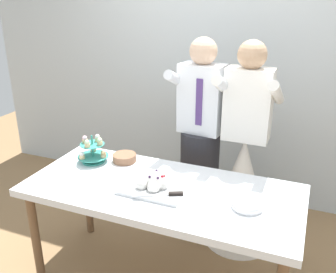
{
  "coord_description": "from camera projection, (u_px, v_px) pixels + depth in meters",
  "views": [
    {
      "loc": [
        0.84,
        -1.95,
        1.97
      ],
      "look_at": [
        -0.01,
        0.15,
        1.07
      ],
      "focal_mm": 39.59,
      "sensor_mm": 36.0,
      "label": 1
    }
  ],
  "objects": [
    {
      "name": "cupcake_stand",
      "position": [
        93.0,
        151.0,
        2.75
      ],
      "size": [
        0.23,
        0.23,
        0.21
      ],
      "color": "teal",
      "rests_on": "dessert_table"
    },
    {
      "name": "dessert_table",
      "position": [
        161.0,
        197.0,
        2.44
      ],
      "size": [
        1.8,
        0.8,
        0.78
      ],
      "color": "silver",
      "rests_on": "ground_plane"
    },
    {
      "name": "round_cake",
      "position": [
        124.0,
        159.0,
        2.76
      ],
      "size": [
        0.24,
        0.24,
        0.07
      ],
      "color": "white",
      "rests_on": "dessert_table"
    },
    {
      "name": "person_bride",
      "position": [
        242.0,
        178.0,
        2.94
      ],
      "size": [
        0.56,
        0.56,
        1.66
      ],
      "color": "white",
      "rests_on": "ground_plane"
    },
    {
      "name": "plate_stack",
      "position": [
        247.0,
        204.0,
        2.18
      ],
      "size": [
        0.19,
        0.19,
        0.04
      ],
      "color": "white",
      "rests_on": "dessert_table"
    },
    {
      "name": "rear_wall",
      "position": [
        223.0,
        51.0,
        3.44
      ],
      "size": [
        5.2,
        0.1,
        2.9
      ],
      "primitive_type": "cube",
      "color": "silver",
      "rests_on": "ground_plane"
    },
    {
      "name": "person_groom",
      "position": [
        200.0,
        151.0,
        3.03
      ],
      "size": [
        0.51,
        0.53,
        1.66
      ],
      "color": "#232328",
      "rests_on": "ground_plane"
    },
    {
      "name": "main_cake_tray",
      "position": [
        154.0,
        184.0,
        2.38
      ],
      "size": [
        0.42,
        0.33,
        0.13
      ],
      "color": "silver",
      "rests_on": "dessert_table"
    }
  ]
}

